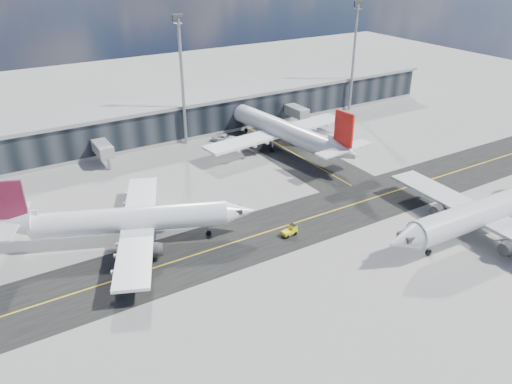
% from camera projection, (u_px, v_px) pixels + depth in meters
% --- Properties ---
extents(ground, '(300.00, 300.00, 0.00)m').
position_uv_depth(ground, '(308.00, 234.00, 80.92)').
color(ground, gray).
rests_on(ground, ground).
extents(taxiway_lanes, '(180.00, 63.00, 0.03)m').
position_uv_depth(taxiway_lanes, '(290.00, 202.00, 90.93)').
color(taxiway_lanes, black).
rests_on(taxiway_lanes, ground).
extents(terminal_concourse, '(152.00, 19.80, 8.80)m').
position_uv_depth(terminal_concourse, '(174.00, 118.00, 121.09)').
color(terminal_concourse, black).
rests_on(terminal_concourse, ground).
extents(floodlight_masts, '(102.50, 0.70, 28.90)m').
position_uv_depth(floodlight_masts, '(182.00, 77.00, 110.60)').
color(floodlight_masts, gray).
rests_on(floodlight_masts, ground).
extents(airliner_af, '(38.07, 32.92, 11.76)m').
position_uv_depth(airliner_af, '(127.00, 220.00, 77.16)').
color(airliner_af, white).
rests_on(airliner_af, ground).
extents(airliner_redtail, '(38.06, 44.54, 13.19)m').
position_uv_depth(airliner_redtail, '(283.00, 130.00, 112.61)').
color(airliner_redtail, white).
rests_on(airliner_redtail, ground).
extents(airliner_near, '(43.86, 37.34, 13.01)m').
position_uv_depth(airliner_near, '(494.00, 209.00, 79.60)').
color(airliner_near, silver).
rests_on(airliner_near, ground).
extents(baggage_tug, '(2.73, 1.64, 1.62)m').
position_uv_depth(baggage_tug, '(290.00, 230.00, 80.36)').
color(baggage_tug, yellow).
rests_on(baggage_tug, ground).
extents(service_van, '(6.09, 6.63, 1.72)m').
position_uv_depth(service_van, '(226.00, 138.00, 118.04)').
color(service_van, white).
rests_on(service_van, ground).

